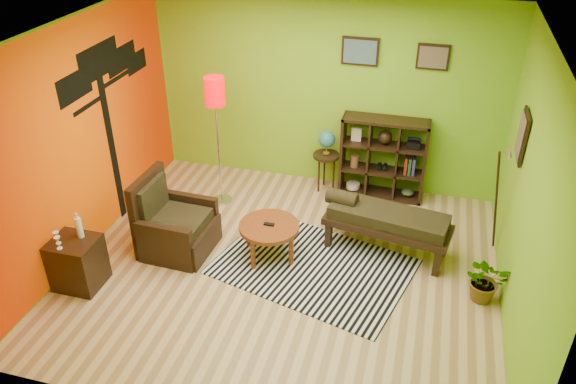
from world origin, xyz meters
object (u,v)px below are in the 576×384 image
(cube_shelf, at_px, (384,158))
(floor_lamp, at_px, (215,103))
(armchair, at_px, (174,228))
(side_cabinet, at_px, (78,262))
(globe_table, at_px, (327,146))
(potted_plant, at_px, (485,284))
(coffee_table, at_px, (269,229))
(bench, at_px, (384,219))

(cube_shelf, bearing_deg, floor_lamp, -160.58)
(armchair, xyz_separation_m, cube_shelf, (2.36, 1.98, 0.30))
(floor_lamp, bearing_deg, side_cabinet, -113.32)
(globe_table, relative_size, cube_shelf, 0.78)
(armchair, bearing_deg, potted_plant, 0.18)
(globe_table, xyz_separation_m, cube_shelf, (0.82, 0.05, -0.11))
(coffee_table, xyz_separation_m, side_cabinet, (-1.96, -1.09, -0.08))
(coffee_table, relative_size, armchair, 0.74)
(globe_table, bearing_deg, armchair, -128.41)
(floor_lamp, xyz_separation_m, potted_plant, (3.58, -1.20, -1.30))
(side_cabinet, relative_size, potted_plant, 1.73)
(coffee_table, xyz_separation_m, potted_plant, (2.54, -0.15, -0.18))
(coffee_table, bearing_deg, potted_plant, -3.38)
(potted_plant, bearing_deg, globe_table, 139.01)
(globe_table, height_order, bench, globe_table)
(armchair, distance_m, side_cabinet, 1.20)
(coffee_table, height_order, bench, bench)
(cube_shelf, distance_m, potted_plant, 2.44)
(armchair, relative_size, cube_shelf, 0.83)
(side_cabinet, height_order, floor_lamp, floor_lamp)
(armchair, xyz_separation_m, side_cabinet, (-0.76, -0.93, 0.01))
(globe_table, relative_size, bench, 0.58)
(side_cabinet, relative_size, bench, 0.57)
(coffee_table, relative_size, bench, 0.46)
(coffee_table, xyz_separation_m, cube_shelf, (1.16, 1.82, 0.21))
(globe_table, relative_size, potted_plant, 1.76)
(potted_plant, bearing_deg, cube_shelf, 125.10)
(coffee_table, height_order, cube_shelf, cube_shelf)
(globe_table, xyz_separation_m, potted_plant, (2.21, -1.92, -0.50))
(floor_lamp, distance_m, bench, 2.65)
(armchair, relative_size, globe_table, 1.06)
(coffee_table, bearing_deg, armchair, -172.29)
(armchair, bearing_deg, side_cabinet, -129.14)
(bench, height_order, potted_plant, bench)
(floor_lamp, distance_m, potted_plant, 3.99)
(globe_table, distance_m, cube_shelf, 0.83)
(bench, bearing_deg, cube_shelf, 97.49)
(floor_lamp, distance_m, globe_table, 1.74)
(globe_table, bearing_deg, coffee_table, -100.70)
(coffee_table, distance_m, globe_table, 1.83)
(side_cabinet, distance_m, potted_plant, 4.60)
(coffee_table, relative_size, cube_shelf, 0.61)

